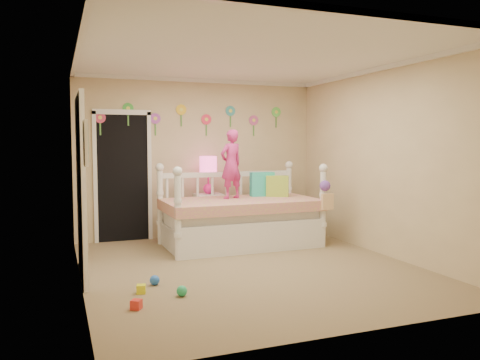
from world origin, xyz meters
name	(u,v)px	position (x,y,z in m)	size (l,w,h in m)	color
floor	(250,267)	(0.00, 0.00, 0.00)	(4.00, 4.50, 0.01)	#7F684C
ceiling	(250,56)	(0.00, 0.00, 2.60)	(4.00, 4.50, 0.01)	white
back_wall	(199,158)	(0.00, 2.25, 1.30)	(4.00, 0.01, 2.60)	tan
left_wall	(78,166)	(-2.00, 0.00, 1.30)	(0.01, 4.50, 2.60)	tan
right_wall	(385,161)	(2.00, 0.00, 1.30)	(0.01, 4.50, 2.60)	tan
crown_molding	(250,58)	(0.00, 0.00, 2.57)	(4.00, 4.50, 0.06)	white
daybed	(240,204)	(0.35, 1.26, 0.63)	(2.34, 1.26, 1.27)	white
pillow_turquoise	(262,184)	(0.83, 1.53, 0.90)	(0.38, 0.13, 0.38)	#26C19C
pillow_lime	(277,186)	(1.03, 1.39, 0.87)	(0.35, 0.13, 0.33)	#9ABE39
child	(231,164)	(0.25, 1.39, 1.23)	(0.38, 0.25, 1.05)	#CA2D7F
nightstand	(208,216)	(0.07, 1.98, 0.36)	(0.43, 0.33, 0.72)	white
table_lamp	(208,169)	(0.07, 1.98, 1.13)	(0.28, 0.28, 0.61)	#F12088
closet_doorway	(123,176)	(-1.25, 2.23, 1.03)	(0.90, 0.04, 2.07)	black
flower_decals	(194,119)	(-0.09, 2.24, 1.94)	(3.40, 0.02, 0.50)	#B2668C
mirror_closet	(81,187)	(-1.96, 0.30, 1.05)	(0.07, 1.30, 2.10)	white
wall_picture	(85,143)	(-1.97, -0.90, 1.55)	(0.05, 0.34, 0.42)	white
hanging_bag	(326,196)	(1.47, 0.65, 0.77)	(0.20, 0.16, 0.36)	beige
toy_scatter	(151,285)	(-1.32, -0.51, 0.06)	(0.80, 1.30, 0.11)	#996666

